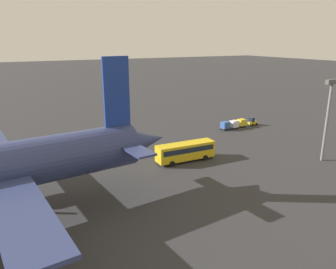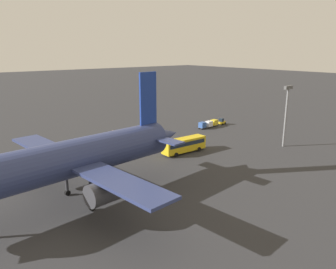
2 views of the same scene
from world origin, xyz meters
name	(u,v)px [view 2 (image 2 of 2)]	position (x,y,z in m)	size (l,w,h in m)	color
ground_plane	(113,138)	(0.00, 0.00, 0.00)	(600.00, 600.00, 0.00)	#2D2D30
airplane	(68,160)	(24.83, 30.82, 7.37)	(46.94, 39.68, 19.56)	navy
shuttle_bus_near	(84,144)	(11.35, 6.71, 1.86)	(12.40, 5.09, 3.09)	gold
shuttle_bus_far	(184,144)	(-6.39, 21.77, 2.02)	(11.24, 3.38, 3.39)	gold
baggage_tug	(222,122)	(-35.26, 7.45, 0.94)	(2.61, 2.04, 2.10)	gold
worker_person	(113,133)	(-0.83, -1.51, 0.87)	(0.38, 0.38, 1.74)	#1E1E2D
cargo_cart_yellow	(214,123)	(-31.55, 7.59, 1.19)	(2.17, 1.89, 2.06)	#38383D
cargo_cart_white	(209,124)	(-28.87, 7.92, 1.19)	(2.17, 1.89, 2.06)	#38383D
cargo_cart_blue	(202,125)	(-26.19, 7.79, 1.19)	(2.17, 1.89, 2.06)	#38383D
light_pole	(286,109)	(-28.92, 33.42, 9.37)	(2.80, 0.70, 14.95)	slate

